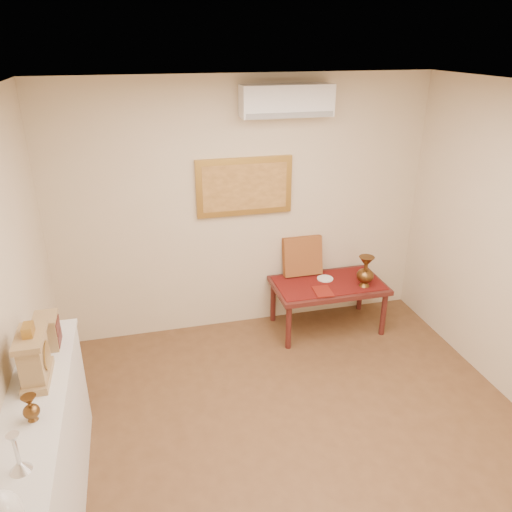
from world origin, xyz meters
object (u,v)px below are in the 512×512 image
object	(u,v)px
mantel_clock	(34,357)
low_table	(328,289)
display_ledge	(46,467)
wooden_chest	(47,331)
brass_urn_tall	(366,268)

from	to	relation	value
mantel_clock	low_table	distance (m)	3.19
mantel_clock	display_ledge	bearing A→B (deg)	-90.76
display_ledge	wooden_chest	xyz separation A→B (m)	(0.03, 0.66, 0.61)
low_table	wooden_chest	bearing A→B (deg)	-155.21
display_ledge	mantel_clock	distance (m)	0.72
display_ledge	wooden_chest	size ratio (longest dim) A/B	8.28
brass_urn_tall	display_ledge	distance (m)	3.49
display_ledge	wooden_chest	bearing A→B (deg)	87.65
wooden_chest	low_table	world-z (taller)	wooden_chest
brass_urn_tall	mantel_clock	world-z (taller)	mantel_clock
display_ledge	wooden_chest	distance (m)	0.90
display_ledge	mantel_clock	bearing A→B (deg)	89.24
low_table	mantel_clock	bearing A→B (deg)	-148.86
display_ledge	mantel_clock	xyz separation A→B (m)	(0.00, 0.27, 0.66)
brass_urn_tall	mantel_clock	size ratio (longest dim) A/B	1.01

